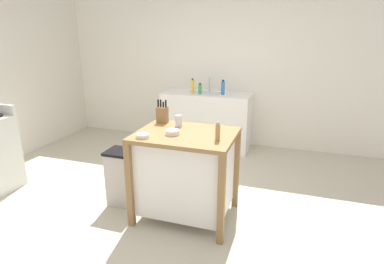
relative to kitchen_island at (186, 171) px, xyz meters
The scene contains 15 objects.
ground_plane 0.55m from the kitchen_island, behind, with size 6.63×6.63×0.00m, color #BCB29E.
wall_back 2.59m from the kitchen_island, 94.57° to the left, with size 5.63×0.10×2.60m, color silver.
wall_left 3.25m from the kitchen_island, 163.01° to the left, with size 0.10×3.08×2.60m, color silver.
kitchen_island is the anchor object (origin of this frame).
knife_block 0.67m from the kitchen_island, 142.83° to the left, with size 0.11×0.09×0.25m.
bowl_ceramic_small 0.45m from the kitchen_island, 141.36° to the right, with size 0.13×0.13×0.05m.
bowl_stoneware_deep 0.59m from the kitchen_island, 142.22° to the right, with size 0.12×0.12×0.04m.
drinking_cup 0.52m from the kitchen_island, 126.41° to the left, with size 0.07×0.07×0.12m.
pepper_grinder 0.61m from the kitchen_island, 18.67° to the right, with size 0.04×0.04×0.18m.
trash_bin 0.75m from the kitchen_island, behind, with size 0.36×0.28×0.63m.
sink_counter 2.14m from the kitchen_island, 100.20° to the left, with size 1.41×0.60×0.90m.
sink_faucet 2.34m from the kitchen_island, 99.57° to the left, with size 0.02×0.02×0.22m.
bottle_hand_soap 2.18m from the kitchen_island, 106.47° to the left, with size 0.05×0.05×0.23m.
bottle_dish_soap 2.11m from the kitchen_island, 92.99° to the left, with size 0.06×0.06×0.23m.
bottle_spray_cleaner 2.12m from the kitchen_island, 103.14° to the left, with size 0.05×0.05×0.17m.
Camera 1 is at (1.19, -2.78, 1.87)m, focal length 29.99 mm.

